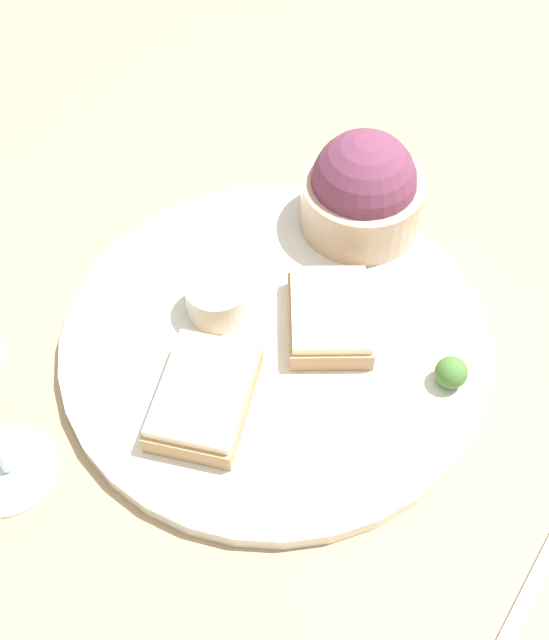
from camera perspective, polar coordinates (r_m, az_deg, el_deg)
name	(u,v)px	position (r m, az deg, el deg)	size (l,w,h in m)	color
ground_plane	(274,345)	(0.65, 0.00, -1.77)	(4.00, 4.00, 0.00)	tan
dinner_plate	(274,340)	(0.65, 0.00, -1.42)	(0.34, 0.34, 0.01)	silver
salad_bowl	(363,191)	(0.70, 6.29, 9.10)	(0.11, 0.11, 0.09)	tan
sauce_ramekin	(217,297)	(0.65, -4.09, 1.66)	(0.05, 0.05, 0.03)	beige
cheese_toast_near	(204,396)	(0.60, -5.03, -5.40)	(0.11, 0.09, 0.03)	tan
cheese_toast_far	(329,316)	(0.64, 3.93, 0.27)	(0.09, 0.07, 0.03)	tan
garnish	(451,372)	(0.62, 12.46, -3.66)	(0.03, 0.03, 0.03)	#477533
fork	(506,637)	(0.57, 16.12, -20.83)	(0.15, 0.12, 0.01)	silver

